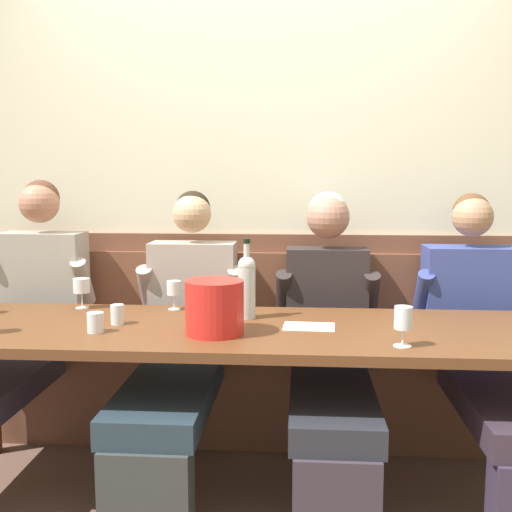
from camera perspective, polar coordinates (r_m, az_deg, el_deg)
name	(u,v)px	position (r m, az deg, el deg)	size (l,w,h in m)	color
room_wall_back	(260,167)	(3.36, 0.36, 8.30)	(6.80, 0.08, 2.80)	beige
wood_wainscot_panel	(259,327)	(3.41, 0.28, -6.66)	(6.80, 0.03, 1.04)	brown
wall_bench	(256,382)	(3.28, 0.02, -11.59)	(2.98, 0.42, 0.94)	brown
dining_table	(245,344)	(2.55, -1.04, -8.14)	(2.68, 0.78, 0.74)	brown
person_center_left_seat	(17,326)	(3.15, -21.31, -6.11)	(0.53, 1.19, 1.33)	#2C303B
person_left_seat	(181,337)	(2.89, -6.98, -7.49)	(0.54, 1.19, 1.28)	#333635
person_center_right_seat	(329,336)	(2.84, 6.83, -7.44)	(0.51, 1.20, 1.27)	#352D37
person_right_seat	(486,341)	(2.97, 20.62, -7.44)	(0.54, 1.20, 1.27)	#352B3F
ice_bucket	(215,307)	(2.41, -3.88, -4.77)	(0.23, 0.23, 0.21)	red
wine_bottle_clear_water	(247,285)	(2.65, -0.87, -2.68)	(0.08, 0.08, 0.35)	#B9C4BD
wine_glass_center_front	(174,289)	(2.85, -7.63, -3.04)	(0.07, 0.07, 0.13)	silver
wine_glass_left_end	(403,320)	(2.29, 13.53, -5.84)	(0.07, 0.07, 0.15)	silver
wine_glass_near_bucket	(82,287)	(2.97, -15.91, -2.81)	(0.08, 0.08, 0.14)	silver
water_tumbler_left	(118,314)	(2.63, -12.75, -5.32)	(0.06, 0.06, 0.08)	silver
water_tumbler_right	(95,322)	(2.52, -14.70, -6.00)	(0.07, 0.07, 0.08)	silver
tasting_sheet_left_guest	(309,327)	(2.54, 4.95, -6.55)	(0.21, 0.15, 0.00)	white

